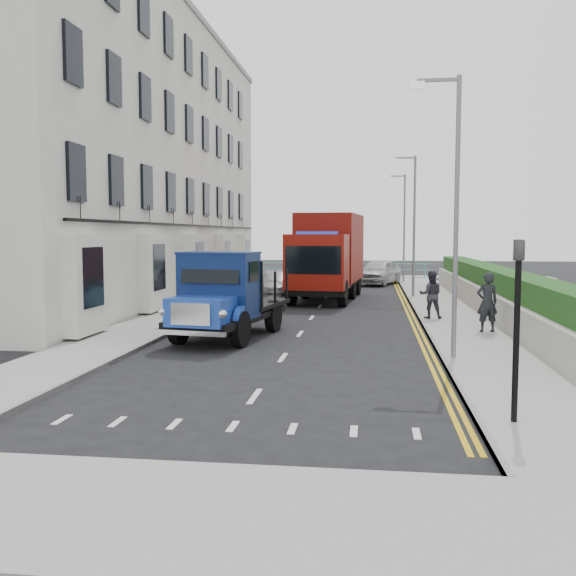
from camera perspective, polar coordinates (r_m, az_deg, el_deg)
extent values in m
plane|color=black|center=(18.60, 0.39, -5.04)|extent=(120.00, 120.00, 0.00)
cube|color=gray|center=(28.36, -7.82, -1.56)|extent=(2.40, 38.00, 0.12)
cube|color=gray|center=(27.53, 13.77, -1.84)|extent=(2.60, 38.00, 0.12)
cube|color=gray|center=(47.34, 4.73, 1.01)|extent=(30.00, 2.50, 0.12)
plane|color=#4E626B|center=(78.28, 5.83, 2.46)|extent=(120.00, 120.00, 0.00)
cube|color=silver|center=(33.55, -13.35, 11.22)|extent=(6.00, 30.00, 14.00)
cube|color=gray|center=(35.07, -13.60, 22.82)|extent=(6.20, 30.20, 0.30)
cube|color=black|center=(32.36, -7.99, 5.50)|extent=(0.12, 28.00, 0.10)
cube|color=#B2AD9E|center=(27.66, 16.47, -0.85)|extent=(0.30, 28.00, 1.00)
cube|color=#164415|center=(27.74, 17.92, -0.04)|extent=(1.20, 28.00, 1.70)
cube|color=#59B2A5|center=(46.49, 4.69, 2.20)|extent=(13.00, 0.08, 0.06)
cube|color=#59B2A5|center=(46.51, 4.69, 1.67)|extent=(13.00, 0.06, 0.05)
cylinder|color=slate|center=(16.32, 14.73, 5.76)|extent=(0.12, 0.12, 7.00)
cube|color=slate|center=(16.68, 13.20, 17.56)|extent=(1.00, 0.08, 0.08)
cube|color=beige|center=(16.61, 11.40, 17.22)|extent=(0.35, 0.18, 0.18)
cylinder|color=slate|center=(32.25, 11.15, 5.28)|extent=(0.12, 0.12, 7.00)
cube|color=slate|center=(32.44, 10.35, 11.31)|extent=(1.00, 0.08, 0.08)
cube|color=beige|center=(32.40, 9.45, 11.12)|extent=(0.35, 0.18, 0.18)
cylinder|color=slate|center=(42.24, 10.29, 5.17)|extent=(0.12, 0.12, 7.00)
cube|color=slate|center=(42.38, 9.67, 9.78)|extent=(1.00, 0.08, 0.08)
cube|color=beige|center=(42.35, 8.99, 9.63)|extent=(0.35, 0.18, 0.18)
cylinder|color=black|center=(11.07, 19.63, -4.23)|extent=(0.10, 0.10, 3.00)
imported|color=black|center=(10.95, 19.80, 1.47)|extent=(0.16, 0.20, 1.00)
cylinder|color=black|center=(18.85, -9.67, -3.39)|extent=(0.44, 1.07, 1.04)
cylinder|color=black|center=(18.09, -4.26, -3.68)|extent=(0.44, 1.07, 1.04)
cylinder|color=black|center=(21.57, -6.12, -2.31)|extent=(0.44, 1.07, 1.04)
cylinder|color=black|center=(20.92, -1.31, -2.51)|extent=(0.44, 1.07, 1.04)
cube|color=black|center=(19.81, -5.27, -2.50)|extent=(2.85, 5.44, 0.19)
cube|color=#1F43AA|center=(17.94, -7.66, -2.04)|extent=(1.87, 1.65, 0.78)
cube|color=silver|center=(17.29, -8.65, -2.31)|extent=(1.13, 0.27, 0.59)
cube|color=#0E1E4C|center=(19.01, -6.15, 0.22)|extent=(2.34, 1.62, 1.89)
cube|color=black|center=(20.98, -3.96, -1.40)|extent=(2.72, 3.34, 0.13)
cylinder|color=black|center=(28.58, 0.31, -0.37)|extent=(0.45, 1.23, 1.21)
cylinder|color=black|center=(28.19, 4.89, -0.46)|extent=(0.45, 1.23, 1.21)
cylinder|color=black|center=(31.90, 1.57, 0.17)|extent=(0.45, 1.23, 1.21)
cylinder|color=black|center=(31.55, 5.68, 0.10)|extent=(0.45, 1.23, 1.21)
cylinder|color=black|center=(34.26, 2.31, 0.49)|extent=(0.45, 1.23, 1.21)
cylinder|color=black|center=(33.94, 6.15, 0.43)|extent=(0.45, 1.23, 1.21)
cube|color=black|center=(31.15, 3.46, 0.46)|extent=(3.15, 7.86, 0.27)
cube|color=maroon|center=(28.27, 2.59, 2.35)|extent=(2.79, 2.29, 2.41)
cube|color=black|center=(27.27, 2.24, 2.50)|extent=(2.41, 0.29, 1.21)
cube|color=maroon|center=(32.26, 3.81, 3.63)|extent=(3.20, 5.91, 3.29)
imported|color=black|center=(25.87, -4.46, -0.80)|extent=(1.93, 4.01, 1.32)
imported|color=#59A1BF|center=(25.99, -5.59, -0.86)|extent=(1.43, 3.82, 1.25)
imported|color=#AFB0B4|center=(32.68, -1.10, 0.36)|extent=(2.24, 4.62, 1.30)
imported|color=black|center=(44.87, 3.73, 1.57)|extent=(3.25, 5.07, 1.30)
imported|color=#B7B9BD|center=(40.82, 8.06, 1.42)|extent=(3.29, 5.05, 1.60)
imported|color=black|center=(21.02, 17.29, -1.21)|extent=(0.76, 0.58, 1.87)
imported|color=#2E2B34|center=(23.89, 12.58, -0.58)|extent=(0.85, 0.67, 1.73)
imported|color=#1A1E2E|center=(30.21, -5.56, 0.76)|extent=(1.19, 0.80, 1.88)
imported|color=#3F2E2D|center=(33.45, -6.84, 1.13)|extent=(1.05, 0.85, 1.87)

